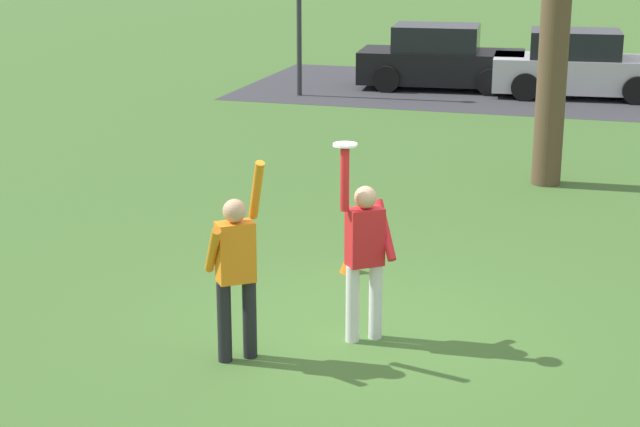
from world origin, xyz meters
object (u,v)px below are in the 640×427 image
person_defender (236,266)px  field_cone_orange (350,260)px  parked_car_black (440,60)px  parked_car_silver (578,66)px  bare_tree_tall (556,3)px  frisbee_disc (345,145)px  person_catcher (365,250)px

person_defender → field_cone_orange: bearing=44.4°
parked_car_black → parked_car_silver: same height
parked_car_black → field_cone_orange: (1.51, -14.31, -0.57)m
field_cone_orange → parked_car_silver: bearing=82.3°
parked_car_silver → person_defender: bearing=-103.0°
bare_tree_tall → parked_car_black: bearing=110.6°
frisbee_disc → bare_tree_tall: bare_tree_tall is taller
person_catcher → parked_car_silver: bearing=-132.2°
person_catcher → parked_car_silver: size_ratio=0.49×
bare_tree_tall → field_cone_orange: bare_tree_tall is taller
frisbee_disc → parked_car_black: (-2.02, 16.46, -1.37)m
bare_tree_tall → field_cone_orange: 6.18m
frisbee_disc → parked_car_black: frisbee_disc is taller
person_defender → parked_car_black: person_defender is taller
frisbee_disc → field_cone_orange: bearing=103.4°
parked_car_black → field_cone_orange: bearing=-89.2°
person_defender → parked_car_black: bearing=55.9°
parked_car_black → person_catcher: bearing=-87.6°
person_catcher → field_cone_orange: (-0.69, 2.01, -0.82)m
frisbee_disc → bare_tree_tall: (1.41, 7.33, 0.83)m
frisbee_disc → parked_car_silver: 16.32m
bare_tree_tall → person_catcher: bearing=-99.7°
person_catcher → person_defender: bearing=0.0°
person_defender → frisbee_disc: size_ratio=8.43×
person_defender → parked_car_black: (-1.12, 17.16, -0.25)m
person_catcher → frisbee_disc: frisbee_disc is taller
field_cone_orange → parked_car_black: bearing=96.0°
person_defender → bare_tree_tall: (2.31, 8.03, 1.94)m
parked_car_silver → frisbee_disc: bearing=-100.2°
field_cone_orange → frisbee_disc: bearing=-76.6°
person_defender → parked_car_silver: person_defender is taller
parked_car_black → parked_car_silver: (3.42, -0.26, 0.00)m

